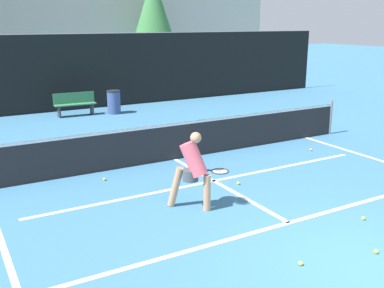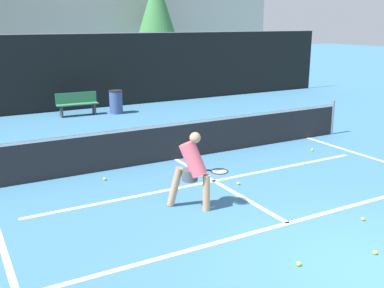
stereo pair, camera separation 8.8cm
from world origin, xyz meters
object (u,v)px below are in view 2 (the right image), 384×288
at_px(parked_car, 2,87).
at_px(courtside_bench, 77,103).
at_px(trash_bin, 116,102).
at_px(player_practicing, 193,168).

bearing_deg(parked_car, courtside_bench, -68.24).
distance_m(courtside_bench, trash_bin, 1.45).
distance_m(player_practicing, trash_bin, 9.59).
bearing_deg(player_practicing, courtside_bench, 133.58).
relative_size(trash_bin, parked_car, 0.22).
xyz_separation_m(player_practicing, courtside_bench, (0.46, 9.73, -0.35)).
height_order(player_practicing, courtside_bench, player_practicing).
xyz_separation_m(courtside_bench, trash_bin, (1.41, -0.34, -0.02)).
xyz_separation_m(player_practicing, parked_car, (-1.53, 14.74, -0.20)).
distance_m(player_practicing, parked_car, 14.82).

